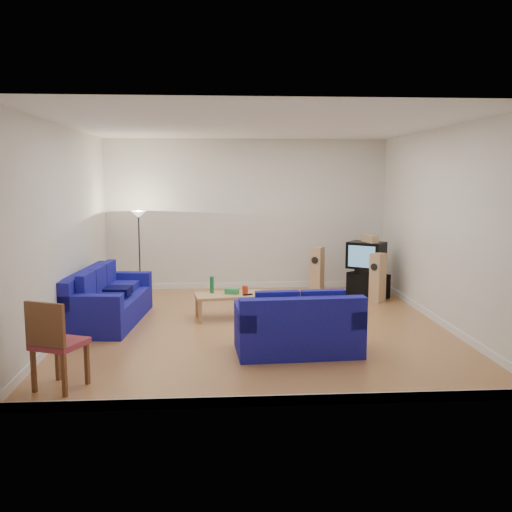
{
  "coord_description": "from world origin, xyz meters",
  "views": [
    {
      "loc": [
        -0.65,
        -8.99,
        2.42
      ],
      "look_at": [
        0.0,
        0.4,
        1.1
      ],
      "focal_mm": 40.0,
      "sensor_mm": 36.0,
      "label": 1
    }
  ],
  "objects": [
    {
      "name": "coffee_table",
      "position": [
        -0.44,
        0.57,
        0.37
      ],
      "size": [
        1.24,
        0.74,
        0.43
      ],
      "rotation": [
        0.0,
        0.0,
        0.14
      ],
      "color": "tan",
      "rests_on": "ground"
    },
    {
      "name": "centre_speaker",
      "position": [
        2.4,
        2.14,
        1.18
      ],
      "size": [
        0.27,
        0.44,
        0.14
      ],
      "primitive_type": "cube",
      "rotation": [
        0.0,
        0.0,
        -1.31
      ],
      "color": "tan",
      "rests_on": "television"
    },
    {
      "name": "red_canister",
      "position": [
        -0.17,
        0.6,
        0.49
      ],
      "size": [
        0.13,
        0.13,
        0.14
      ],
      "primitive_type": "cylinder",
      "rotation": [
        0.0,
        0.0,
        0.41
      ],
      "color": "red",
      "rests_on": "coffee_table"
    },
    {
      "name": "speaker_left",
      "position": [
        1.41,
        2.51,
        0.49
      ],
      "size": [
        0.34,
        0.36,
        0.98
      ],
      "rotation": [
        0.0,
        0.0,
        -0.5
      ],
      "color": "tan",
      "rests_on": "ground"
    },
    {
      "name": "sofa_three_seat",
      "position": [
        -2.51,
        0.45,
        0.32
      ],
      "size": [
        1.18,
        2.34,
        0.87
      ],
      "rotation": [
        0.0,
        0.0,
        -1.66
      ],
      "color": "#0D0B70",
      "rests_on": "ground"
    },
    {
      "name": "dining_chair",
      "position": [
        -2.48,
        -2.63,
        0.59
      ],
      "size": [
        0.66,
        0.66,
        1.06
      ],
      "rotation": [
        0.0,
        0.0,
        -0.4
      ],
      "color": "brown",
      "rests_on": "ground"
    },
    {
      "name": "bottle",
      "position": [
        -0.74,
        0.67,
        0.57
      ],
      "size": [
        0.09,
        0.09,
        0.29
      ],
      "primitive_type": "cylinder",
      "rotation": [
        0.0,
        0.0,
        0.48
      ],
      "color": "#197233",
      "rests_on": "coffee_table"
    },
    {
      "name": "tv_stand",
      "position": [
        2.39,
        2.14,
        0.24
      ],
      "size": [
        0.82,
        0.88,
        0.48
      ],
      "primitive_type": "cube",
      "rotation": [
        0.0,
        0.0,
        -0.91
      ],
      "color": "black",
      "rests_on": "ground"
    },
    {
      "name": "av_receiver",
      "position": [
        2.37,
        2.1,
        0.53
      ],
      "size": [
        0.49,
        0.54,
        0.1
      ],
      "primitive_type": "cube",
      "rotation": [
        0.0,
        0.0,
        -1.17
      ],
      "color": "black",
      "rests_on": "tv_stand"
    },
    {
      "name": "tissue_box",
      "position": [
        -0.4,
        0.57,
        0.47
      ],
      "size": [
        0.26,
        0.18,
        0.09
      ],
      "primitive_type": "cube",
      "rotation": [
        0.0,
        0.0,
        -0.26
      ],
      "color": "green",
      "rests_on": "coffee_table"
    },
    {
      "name": "speaker_right",
      "position": [
        2.45,
        1.68,
        0.48
      ],
      "size": [
        0.35,
        0.35,
        0.95
      ],
      "rotation": [
        0.0,
        0.0,
        -0.8
      ],
      "color": "tan",
      "rests_on": "ground"
    },
    {
      "name": "remote",
      "position": [
        -0.14,
        0.44,
        0.44
      ],
      "size": [
        0.18,
        0.11,
        0.02
      ],
      "primitive_type": "cube",
      "rotation": [
        0.0,
        0.0,
        0.38
      ],
      "color": "black",
      "rests_on": "coffee_table"
    },
    {
      "name": "room",
      "position": [
        0.0,
        0.0,
        1.54
      ],
      "size": [
        6.01,
        6.51,
        3.21
      ],
      "color": "brown",
      "rests_on": "ground"
    },
    {
      "name": "floor_lamp",
      "position": [
        -2.21,
        2.51,
        1.43
      ],
      "size": [
        0.3,
        0.3,
        1.73
      ],
      "color": "black",
      "rests_on": "ground"
    },
    {
      "name": "sofa_loveseat",
      "position": [
        0.46,
        -1.44,
        0.32
      ],
      "size": [
        1.73,
        1.03,
        0.84
      ],
      "rotation": [
        0.0,
        0.0,
        0.05
      ],
      "color": "#0D0B70",
      "rests_on": "ground"
    },
    {
      "name": "television",
      "position": [
        2.35,
        2.19,
        0.84
      ],
      "size": [
        0.85,
        0.81,
        0.53
      ],
      "rotation": [
        0.0,
        0.0,
        -0.63
      ],
      "color": "black",
      "rests_on": "av_receiver"
    }
  ]
}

